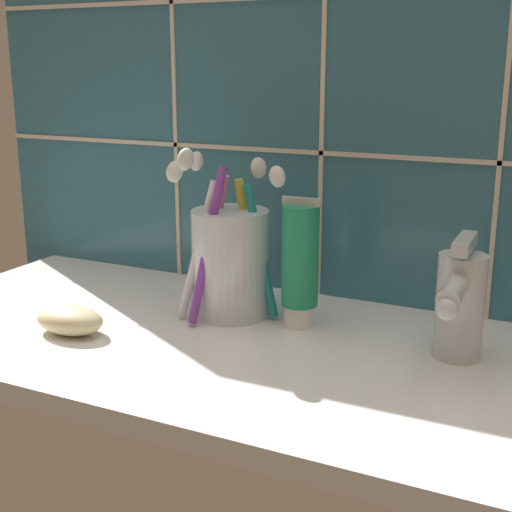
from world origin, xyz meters
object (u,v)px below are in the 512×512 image
at_px(toothbrush_cup, 230,259).
at_px(sink_faucet, 459,302).
at_px(toothpaste_tube, 300,264).
at_px(soap_bar, 70,320).

height_order(toothbrush_cup, sink_faucet, toothbrush_cup).
distance_m(toothbrush_cup, toothpaste_tube, 0.08).
distance_m(toothpaste_tube, sink_faucet, 0.16).
height_order(toothbrush_cup, soap_bar, toothbrush_cup).
xyz_separation_m(toothbrush_cup, toothpaste_tube, (0.08, 0.00, 0.00)).
xyz_separation_m(toothbrush_cup, soap_bar, (-0.12, -0.12, -0.05)).
bearing_deg(soap_bar, sink_faucet, 16.20).
relative_size(toothpaste_tube, soap_bar, 1.81).
height_order(toothpaste_tube, sink_faucet, toothpaste_tube).
relative_size(toothpaste_tube, sink_faucet, 1.19).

